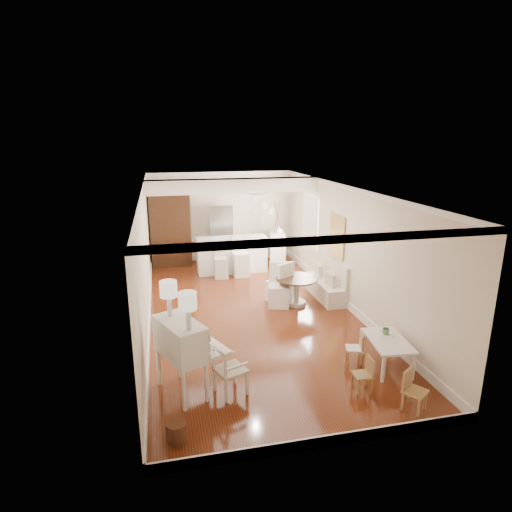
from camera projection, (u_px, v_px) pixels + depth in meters
name	position (u px, v px, depth m)	size (l,w,h in m)	color
room	(249.00, 224.00, 9.48)	(9.00, 9.04, 2.82)	maroon
secretary_bureau	(181.00, 358.00, 6.51)	(0.94, 0.96, 1.21)	white
gustavian_armchair	(230.00, 369.00, 6.56)	(0.47, 0.47, 0.83)	silver
wicker_basket	(177.00, 432.00, 5.59)	(0.26, 0.26, 0.26)	#582F1B
kids_table	(387.00, 353.00, 7.36)	(0.61, 1.02, 0.51)	silver
kids_chair_a	(362.00, 374.00, 6.64)	(0.28, 0.28, 0.57)	olive
kids_chair_b	(354.00, 348.00, 7.48)	(0.28, 0.28, 0.57)	#AC7F4E
kids_chair_c	(415.00, 391.00, 6.17)	(0.30, 0.30, 0.62)	tan
banquette	(326.00, 279.00, 10.46)	(0.52, 1.60, 0.98)	silver
dining_table	(297.00, 291.00, 10.06)	(0.98, 0.98, 0.67)	#452C16
slip_chair_near	(279.00, 285.00, 9.96)	(0.48, 0.50, 1.02)	white
slip_chair_far	(280.00, 281.00, 10.24)	(0.48, 0.50, 1.00)	white
breakfast_counter	(232.00, 255.00, 12.50)	(2.05, 0.65, 1.03)	white
bar_stool_left	(221.00, 262.00, 11.96)	(0.37, 0.37, 0.93)	silver
bar_stool_right	(241.00, 258.00, 12.09)	(0.44, 0.44, 1.09)	white
pantry_cabinet	(170.00, 229.00, 12.97)	(1.20, 0.60, 2.30)	#381E11
fridge	(232.00, 234.00, 13.42)	(0.75, 0.65, 1.80)	silver
sideboard	(277.00, 248.00, 13.30)	(0.46, 1.03, 0.98)	silver
pencil_cup	(386.00, 331.00, 7.49)	(0.13, 0.13, 0.10)	#5D9557
branch_vase	(279.00, 230.00, 13.11)	(0.20, 0.20, 0.21)	white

